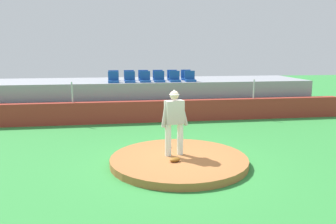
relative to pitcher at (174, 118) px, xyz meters
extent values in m
plane|color=#338B3C|center=(0.10, -0.20, -1.27)|extent=(60.00, 60.00, 0.00)
cylinder|color=#A96737|center=(0.10, -0.20, -1.17)|extent=(3.79, 3.79, 0.20)
cylinder|color=white|center=(-0.18, -0.04, -0.62)|extent=(0.17, 0.17, 0.90)
cylinder|color=white|center=(0.18, 0.04, -0.62)|extent=(0.17, 0.17, 0.90)
cube|color=#B7B2A8|center=(0.00, 0.00, 0.15)|extent=(0.55, 0.37, 0.65)
cylinder|color=#B7B2A8|center=(-0.26, -0.06, 0.11)|extent=(0.24, 0.16, 0.74)
cylinder|color=#B7B2A8|center=(0.26, 0.06, 0.11)|extent=(0.31, 0.17, 0.73)
sphere|color=beige|center=(0.00, 0.00, 0.62)|extent=(0.25, 0.25, 0.25)
cone|color=#B7B2A8|center=(0.00, 0.00, 0.71)|extent=(0.34, 0.34, 0.14)
sphere|color=white|center=(0.01, 0.72, -1.03)|extent=(0.07, 0.07, 0.07)
ellipsoid|color=#8D5519|center=(-0.08, -0.57, -1.02)|extent=(0.35, 0.29, 0.11)
cube|color=#9C3227|center=(0.10, 5.43, -0.80)|extent=(17.22, 0.40, 0.93)
cylinder|color=silver|center=(-3.39, 5.43, 0.10)|extent=(0.06, 0.06, 0.87)
cylinder|color=silver|center=(4.60, 5.43, 0.10)|extent=(0.06, 0.06, 0.87)
cube|color=gray|center=(0.10, 7.71, -0.45)|extent=(15.42, 3.52, 1.65)
cube|color=#174698|center=(-1.67, 6.38, 0.43)|extent=(0.48, 0.44, 0.10)
cube|color=#174698|center=(-1.67, 6.56, 0.68)|extent=(0.48, 0.08, 0.40)
cube|color=#174698|center=(-0.94, 6.38, 0.43)|extent=(0.48, 0.44, 0.10)
cube|color=#174698|center=(-0.94, 6.56, 0.68)|extent=(0.48, 0.08, 0.40)
cube|color=#174698|center=(-0.23, 6.42, 0.43)|extent=(0.48, 0.44, 0.10)
cube|color=#174698|center=(-0.23, 6.60, 0.68)|extent=(0.48, 0.08, 0.40)
cube|color=#174698|center=(0.42, 6.39, 0.43)|extent=(0.48, 0.44, 0.10)
cube|color=#174698|center=(0.42, 6.57, 0.68)|extent=(0.48, 0.08, 0.40)
cube|color=#174698|center=(1.14, 6.38, 0.43)|extent=(0.48, 0.44, 0.10)
cube|color=#174698|center=(1.14, 6.56, 0.68)|extent=(0.48, 0.08, 0.40)
cube|color=#174698|center=(1.87, 6.39, 0.43)|extent=(0.48, 0.44, 0.10)
cube|color=#174698|center=(1.87, 6.57, 0.68)|extent=(0.48, 0.08, 0.40)
cube|color=#174698|center=(-1.67, 7.29, 0.43)|extent=(0.48, 0.44, 0.10)
cube|color=#174698|center=(-1.67, 7.47, 0.68)|extent=(0.48, 0.08, 0.40)
cube|color=#174698|center=(-0.93, 7.31, 0.43)|extent=(0.48, 0.44, 0.10)
cube|color=#174698|center=(-0.93, 7.49, 0.68)|extent=(0.48, 0.08, 0.40)
cube|color=#174698|center=(-0.24, 7.31, 0.43)|extent=(0.48, 0.44, 0.10)
cube|color=#174698|center=(-0.24, 7.49, 0.68)|extent=(0.48, 0.08, 0.40)
cube|color=#174698|center=(0.47, 7.29, 0.43)|extent=(0.48, 0.44, 0.10)
cube|color=#174698|center=(0.47, 7.47, 0.68)|extent=(0.48, 0.08, 0.40)
cube|color=#174698|center=(1.18, 7.28, 0.43)|extent=(0.48, 0.44, 0.10)
cube|color=#174698|center=(1.18, 7.46, 0.68)|extent=(0.48, 0.08, 0.40)
cube|color=#174698|center=(1.87, 7.30, 0.43)|extent=(0.48, 0.44, 0.10)
cube|color=#174698|center=(1.87, 7.48, 0.68)|extent=(0.48, 0.08, 0.40)
camera|label=1|loc=(-1.55, -8.88, 1.83)|focal=35.74mm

